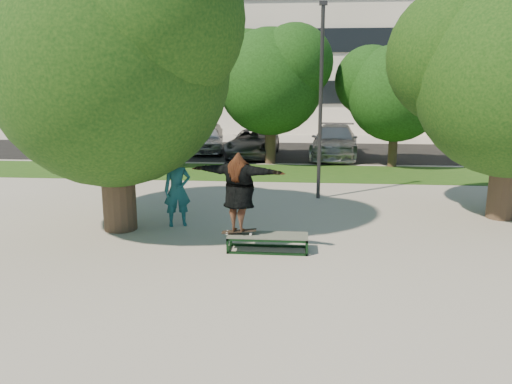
# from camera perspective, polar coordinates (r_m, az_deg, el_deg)

# --- Properties ---
(ground) EXTENTS (120.00, 120.00, 0.00)m
(ground) POSITION_cam_1_polar(r_m,az_deg,el_deg) (11.66, 2.95, -6.20)
(ground) COLOR gray
(ground) RESTS_ON ground
(grass_strip) EXTENTS (30.00, 4.00, 0.02)m
(grass_strip) POSITION_cam_1_polar(r_m,az_deg,el_deg) (20.88, 6.70, 2.15)
(grass_strip) COLOR #1A4714
(grass_strip) RESTS_ON ground
(asphalt_strip) EXTENTS (40.00, 8.00, 0.01)m
(asphalt_strip) POSITION_cam_1_polar(r_m,az_deg,el_deg) (27.30, 4.24, 4.63)
(asphalt_strip) COLOR black
(asphalt_strip) RESTS_ON ground
(tree_left) EXTENTS (6.96, 5.95, 7.12)m
(tree_left) POSITION_cam_1_polar(r_m,az_deg,el_deg) (13.02, -16.55, 15.03)
(tree_left) COLOR #38281E
(tree_left) RESTS_ON ground
(tree_right) EXTENTS (6.24, 5.33, 6.51)m
(tree_right) POSITION_cam_1_polar(r_m,az_deg,el_deg) (15.17, 27.17, 12.53)
(tree_right) COLOR #38281E
(tree_right) RESTS_ON ground
(bg_tree_left) EXTENTS (5.28, 4.51, 5.77)m
(bg_tree_left) POSITION_cam_1_polar(r_m,az_deg,el_deg) (23.18, -12.67, 12.21)
(bg_tree_left) COLOR #38281E
(bg_tree_left) RESTS_ON ground
(bg_tree_mid) EXTENTS (5.76, 4.92, 6.24)m
(bg_tree_mid) POSITION_cam_1_polar(r_m,az_deg,el_deg) (23.16, 1.51, 13.21)
(bg_tree_mid) COLOR #38281E
(bg_tree_mid) RESTS_ON ground
(bg_tree_right) EXTENTS (5.04, 4.31, 5.43)m
(bg_tree_right) POSITION_cam_1_polar(r_m,az_deg,el_deg) (22.97, 15.55, 11.46)
(bg_tree_right) COLOR #38281E
(bg_tree_right) RESTS_ON ground
(lamppost) EXTENTS (0.25, 0.15, 6.11)m
(lamppost) POSITION_cam_1_polar(r_m,az_deg,el_deg) (16.06, 7.40, 10.32)
(lamppost) COLOR #2D2D30
(lamppost) RESTS_ON ground
(office_building) EXTENTS (30.00, 14.12, 16.00)m
(office_building) POSITION_cam_1_polar(r_m,az_deg,el_deg) (43.29, 1.99, 18.17)
(office_building) COLOR silver
(office_building) RESTS_ON ground
(grind_box) EXTENTS (1.80, 0.60, 0.38)m
(grind_box) POSITION_cam_1_polar(r_m,az_deg,el_deg) (11.29, 1.35, -5.80)
(grind_box) COLOR black
(grind_box) RESTS_ON ground
(skater_rig) EXTENTS (2.27, 1.15, 1.86)m
(skater_rig) POSITION_cam_1_polar(r_m,az_deg,el_deg) (11.04, -1.98, -0.02)
(skater_rig) COLOR white
(skater_rig) RESTS_ON grind_box
(bystander) EXTENTS (0.83, 0.69, 1.94)m
(bystander) POSITION_cam_1_polar(r_m,az_deg,el_deg) (13.20, -8.98, 0.26)
(bystander) COLOR #18555D
(bystander) RESTS_ON ground
(car_silver_a) EXTENTS (2.35, 4.32, 1.39)m
(car_silver_a) POSITION_cam_1_polar(r_m,az_deg,el_deg) (26.96, -5.57, 5.99)
(car_silver_a) COLOR silver
(car_silver_a) RESTS_ON asphalt_strip
(car_dark) EXTENTS (1.59, 4.35, 1.42)m
(car_dark) POSITION_cam_1_polar(r_m,az_deg,el_deg) (27.88, -6.12, 6.22)
(car_dark) COLOR black
(car_dark) RESTS_ON asphalt_strip
(car_grey) EXTENTS (2.56, 5.02, 1.36)m
(car_grey) POSITION_cam_1_polar(r_m,az_deg,el_deg) (25.36, -0.35, 5.59)
(car_grey) COLOR #5B5B60
(car_grey) RESTS_ON asphalt_strip
(car_silver_b) EXTENTS (2.75, 5.68, 1.59)m
(car_silver_b) POSITION_cam_1_polar(r_m,az_deg,el_deg) (25.39, 8.97, 5.72)
(car_silver_b) COLOR #AEAEB3
(car_silver_b) RESTS_ON asphalt_strip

